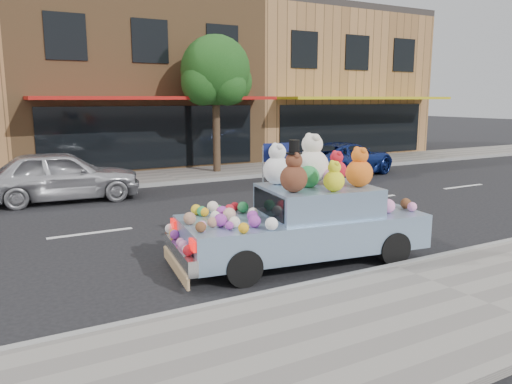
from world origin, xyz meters
TOP-DOWN VIEW (x-y plane):
  - ground at (0.00, 0.00)m, footprint 120.00×120.00m
  - near_sidewalk at (0.00, -6.50)m, footprint 60.00×3.00m
  - far_sidewalk at (0.00, 6.50)m, footprint 60.00×3.00m
  - near_kerb at (0.00, -5.00)m, footprint 60.00×0.12m
  - far_kerb at (0.00, 5.00)m, footprint 60.00×0.12m
  - storefront_mid at (0.00, 11.97)m, footprint 10.00×9.80m
  - storefront_right at (10.00, 11.97)m, footprint 10.00×9.80m
  - street_tree at (2.03, 6.55)m, footprint 3.00×2.70m
  - car_silver at (-4.00, 3.98)m, footprint 4.44×2.09m
  - car_blue at (6.09, 3.87)m, footprint 4.98×3.33m
  - art_car at (-1.00, -3.76)m, footprint 4.67×2.33m

SIDE VIEW (x-z plane):
  - ground at x=0.00m, z-range 0.00..0.00m
  - near_sidewalk at x=0.00m, z-range 0.00..0.12m
  - far_sidewalk at x=0.00m, z-range 0.00..0.12m
  - near_kerb at x=0.00m, z-range 0.00..0.13m
  - far_kerb at x=0.00m, z-range 0.00..0.13m
  - car_blue at x=6.09m, z-range 0.00..1.27m
  - car_silver at x=-4.00m, z-range 0.00..1.47m
  - art_car at x=-1.00m, z-range -0.33..1.94m
  - storefront_mid at x=0.00m, z-range -0.01..7.29m
  - storefront_right at x=10.00m, z-range -0.01..7.29m
  - street_tree at x=2.03m, z-range 1.08..6.30m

